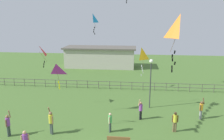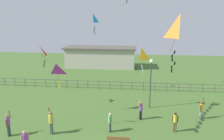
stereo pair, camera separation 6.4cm
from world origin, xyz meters
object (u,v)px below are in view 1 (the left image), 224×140
Objects in this scene: person_5 at (8,124)px; kite_3 at (93,19)px; person_2 at (175,121)px; kite_0 at (56,72)px; person_6 at (201,109)px; person_7 at (51,121)px; kite_6 at (39,52)px; lamppost at (151,73)px; person_3 at (110,121)px; person_1 at (141,109)px; kite_2 at (179,30)px; kite_1 at (141,55)px.

person_5 is 0.86× the size of kite_3.
kite_0 reaches higher than person_2.
person_6 is 0.90× the size of person_7.
person_7 is at bearing -61.04° from kite_6.
kite_6 is (-2.65, 4.79, 4.24)m from person_7.
person_3 is (-3.17, -4.92, -2.50)m from lamppost.
kite_0 is at bearing 16.53° from person_5.
person_1 is 7.19m from person_7.
person_5 reaches higher than person_3.
kite_2 is (-3.09, -4.63, 6.68)m from person_6.
kite_3 reaches higher than kite_2.
kite_1 is at bearing 141.11° from lamppost.
kite_1 reaches higher than person_2.
kite_1 reaches higher than person_6.
person_3 is 11.93m from kite_3.
person_5 reaches higher than person_1.
kite_6 is (-10.03, -0.88, 1.90)m from lamppost.
lamppost is 6.36m from person_3.
kite_0 is (-11.03, -3.31, 3.70)m from person_6.
kite_1 is at bearing 9.86° from kite_6.
kite_1 is 6.97m from kite_3.
person_7 is (-6.49, -3.09, 0.11)m from person_1.
person_1 is 0.96× the size of person_5.
person_6 is 12.09m from person_7.
kite_2 is at bearing -6.17° from person_7.
kite_3 reaches higher than kite_0.
kite_2 reaches higher than person_2.
kite_1 is (-2.47, 5.10, 4.02)m from person_2.
kite_6 is at bearing -128.56° from kite_3.
person_3 is (-2.28, -2.34, -0.04)m from person_1.
person_2 is 3.52m from person_6.
kite_2 is at bearing -75.32° from kite_1.
lamppost is 2.10× the size of kite_3.
person_1 is 10.13m from person_5.
person_6 is (7.30, 2.96, 0.05)m from person_3.
lamppost is at bearing 57.16° from person_3.
person_2 is 0.77× the size of person_7.
kite_3 reaches higher than kite_1.
kite_6 is at bearing 169.51° from person_1.
person_6 reaches higher than person_3.
kite_2 is (4.20, -1.66, 6.74)m from person_3.
kite_1 reaches higher than lamppost.
kite_3 reaches higher than person_2.
person_7 is 6.92m from kite_6.
kite_1 is 7.99m from kite_2.
person_7 is at bearing -171.86° from person_2.
kite_2 reaches higher than person_6.
kite_1 is (6.50, 6.38, 3.90)m from person_7.
kite_2 is 1.66× the size of kite_6.
lamppost reaches higher than person_2.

